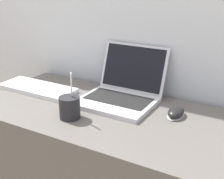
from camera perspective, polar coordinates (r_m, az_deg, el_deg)
The scene contains 4 objects.
laptop at distance 1.41m, azimuth 1.89°, elevation -0.13°, with size 0.32×0.34×0.23m.
drink_cup at distance 1.25m, azimuth -7.75°, elevation -3.19°, with size 0.08×0.08×0.20m.
computer_mouse at distance 1.29m, azimuth 11.60°, elevation -4.17°, with size 0.07×0.10×0.04m.
external_keyboard at distance 1.58m, azimuth -13.47°, elevation 0.23°, with size 0.39×0.16×0.02m.
Camera 1 is at (0.57, -0.74, 1.27)m, focal length 50.00 mm.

